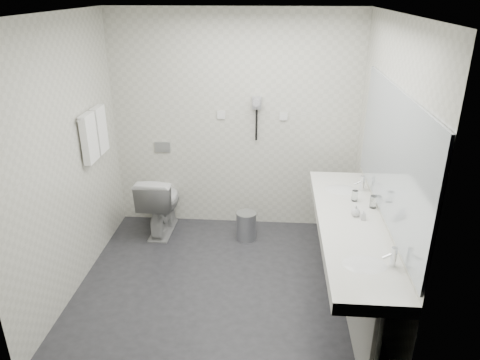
{
  "coord_description": "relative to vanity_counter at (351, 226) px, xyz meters",
  "views": [
    {
      "loc": [
        0.44,
        -3.65,
        2.69
      ],
      "look_at": [
        0.15,
        0.15,
        1.05
      ],
      "focal_mm": 33.86,
      "sensor_mm": 36.0,
      "label": 1
    }
  ],
  "objects": [
    {
      "name": "floor",
      "position": [
        -1.12,
        0.2,
        -0.8
      ],
      "size": [
        2.8,
        2.8,
        0.0
      ],
      "primitive_type": "plane",
      "color": "#242429",
      "rests_on": "ground"
    },
    {
      "name": "ceiling",
      "position": [
        -1.12,
        0.2,
        1.7
      ],
      "size": [
        2.8,
        2.8,
        0.0
      ],
      "primitive_type": "plane",
      "rotation": [
        3.14,
        0.0,
        0.0
      ],
      "color": "silver",
      "rests_on": "wall_back"
    },
    {
      "name": "wall_back",
      "position": [
        -1.12,
        1.5,
        0.45
      ],
      "size": [
        2.8,
        0.0,
        2.8
      ],
      "primitive_type": "plane",
      "rotation": [
        1.57,
        0.0,
        0.0
      ],
      "color": "beige",
      "rests_on": "floor"
    },
    {
      "name": "wall_front",
      "position": [
        -1.12,
        -1.1,
        0.45
      ],
      "size": [
        2.8,
        0.0,
        2.8
      ],
      "primitive_type": "plane",
      "rotation": [
        -1.57,
        0.0,
        0.0
      ],
      "color": "beige",
      "rests_on": "floor"
    },
    {
      "name": "wall_left",
      "position": [
        -2.52,
        0.2,
        0.45
      ],
      "size": [
        0.0,
        2.6,
        2.6
      ],
      "primitive_type": "plane",
      "rotation": [
        1.57,
        0.0,
        1.57
      ],
      "color": "beige",
      "rests_on": "floor"
    },
    {
      "name": "wall_right",
      "position": [
        0.27,
        0.2,
        0.45
      ],
      "size": [
        0.0,
        2.6,
        2.6
      ],
      "primitive_type": "plane",
      "rotation": [
        1.57,
        0.0,
        -1.57
      ],
      "color": "beige",
      "rests_on": "floor"
    },
    {
      "name": "vanity_counter",
      "position": [
        0.0,
        0.0,
        0.0
      ],
      "size": [
        0.55,
        2.2,
        0.1
      ],
      "primitive_type": "cube",
      "color": "silver",
      "rests_on": "floor"
    },
    {
      "name": "vanity_panel",
      "position": [
        0.02,
        0.0,
        -0.42
      ],
      "size": [
        0.03,
        2.15,
        0.75
      ],
      "primitive_type": "cube",
      "color": "gray",
      "rests_on": "floor"
    },
    {
      "name": "vanity_post_near",
      "position": [
        0.05,
        -1.04,
        -0.42
      ],
      "size": [
        0.06,
        0.06,
        0.75
      ],
      "primitive_type": "cylinder",
      "color": "silver",
      "rests_on": "floor"
    },
    {
      "name": "vanity_post_far",
      "position": [
        0.05,
        1.04,
        -0.42
      ],
      "size": [
        0.06,
        0.06,
        0.75
      ],
      "primitive_type": "cylinder",
      "color": "silver",
      "rests_on": "floor"
    },
    {
      "name": "mirror",
      "position": [
        0.26,
        0.0,
        0.65
      ],
      "size": [
        0.02,
        2.2,
        1.05
      ],
      "primitive_type": "cube",
      "color": "#B2BCC6",
      "rests_on": "wall_right"
    },
    {
      "name": "basin_near",
      "position": [
        0.0,
        -0.65,
        0.04
      ],
      "size": [
        0.4,
        0.31,
        0.05
      ],
      "primitive_type": "ellipsoid",
      "color": "silver",
      "rests_on": "vanity_counter"
    },
    {
      "name": "basin_far",
      "position": [
        0.0,
        0.65,
        0.04
      ],
      "size": [
        0.4,
        0.31,
        0.05
      ],
      "primitive_type": "ellipsoid",
      "color": "silver",
      "rests_on": "vanity_counter"
    },
    {
      "name": "faucet_near",
      "position": [
        0.19,
        -0.65,
        0.12
      ],
      "size": [
        0.04,
        0.04,
        0.15
      ],
      "primitive_type": "cylinder",
      "color": "silver",
      "rests_on": "vanity_counter"
    },
    {
      "name": "faucet_far",
      "position": [
        0.19,
        0.65,
        0.12
      ],
      "size": [
        0.04,
        0.04,
        0.15
      ],
      "primitive_type": "cylinder",
      "color": "silver",
      "rests_on": "vanity_counter"
    },
    {
      "name": "soap_bottle_a",
      "position": [
        0.1,
        0.04,
        0.1
      ],
      "size": [
        0.04,
        0.04,
        0.09
      ],
      "primitive_type": "imported",
      "rotation": [
        0.0,
        0.0,
        -0.02
      ],
      "color": "silver",
      "rests_on": "vanity_counter"
    },
    {
      "name": "soap_bottle_b",
      "position": [
        0.05,
        0.1,
        0.1
      ],
      "size": [
        0.1,
        0.1,
        0.1
      ],
      "primitive_type": "imported",
      "rotation": [
        0.0,
        0.0,
        -0.43
      ],
      "color": "silver",
      "rests_on": "vanity_counter"
    },
    {
      "name": "glass_left",
      "position": [
        0.23,
        0.28,
        0.11
      ],
      "size": [
        0.07,
        0.07,
        0.11
      ],
      "primitive_type": "cylinder",
      "rotation": [
        0.0,
        0.0,
        -0.04
      ],
      "color": "silver",
      "rests_on": "vanity_counter"
    },
    {
      "name": "glass_right",
      "position": [
        0.09,
        0.41,
        0.1
      ],
      "size": [
        0.06,
        0.06,
        0.1
      ],
      "primitive_type": "cylinder",
      "rotation": [
        0.0,
        0.0,
        -0.02
      ],
      "color": "silver",
      "rests_on": "vanity_counter"
    },
    {
      "name": "toilet",
      "position": [
        -1.97,
        1.19,
        -0.43
      ],
      "size": [
        0.43,
        0.73,
        0.73
      ],
      "primitive_type": "imported",
      "rotation": [
        0.0,
        0.0,
        3.11
      ],
      "color": "silver",
      "rests_on": "floor"
    },
    {
      "name": "flush_plate",
      "position": [
        -1.98,
        1.49,
        0.15
      ],
      "size": [
        0.18,
        0.02,
        0.12
      ],
      "primitive_type": "cube",
      "color": "#B2B5BA",
      "rests_on": "wall_back"
    },
    {
      "name": "pedal_bin",
      "position": [
        -0.96,
        1.08,
        -0.64
      ],
      "size": [
        0.25,
        0.25,
        0.32
      ],
      "primitive_type": "cylinder",
      "rotation": [
        0.0,
        0.0,
        -0.09
      ],
      "color": "#B2B5BA",
      "rests_on": "floor"
    },
    {
      "name": "bin_lid",
      "position": [
        -0.96,
        1.08,
        -0.47
      ],
      "size": [
        0.23,
        0.23,
        0.02
      ],
      "primitive_type": "cylinder",
      "color": "#B2B5BA",
      "rests_on": "pedal_bin"
    },
    {
      "name": "towel_rail",
      "position": [
        -2.47,
        0.75,
        0.75
      ],
      "size": [
        0.02,
        0.62,
        0.02
      ],
      "primitive_type": "cylinder",
      "rotation": [
        1.57,
        0.0,
        0.0
      ],
      "color": "silver",
      "rests_on": "wall_left"
    },
    {
      "name": "towel_near",
      "position": [
        -2.46,
        0.61,
        0.53
      ],
      "size": [
        0.07,
        0.24,
        0.48
      ],
      "primitive_type": "cube",
      "color": "white",
      "rests_on": "towel_rail"
    },
    {
      "name": "towel_far",
      "position": [
        -2.46,
        0.89,
        0.53
      ],
      "size": [
        0.07,
        0.24,
        0.48
      ],
      "primitive_type": "cube",
      "color": "white",
      "rests_on": "towel_rail"
    },
    {
      "name": "dryer_cradle",
      "position": [
        -0.88,
        1.47,
        0.7
      ],
      "size": [
        0.1,
        0.04,
        0.14
      ],
      "primitive_type": "cube",
      "color": "#97979C",
      "rests_on": "wall_back"
    },
    {
      "name": "dryer_barrel",
      "position": [
        -0.88,
        1.4,
        0.73
      ],
      "size": [
        0.08,
        0.14,
        0.08
      ],
      "primitive_type": "cylinder",
      "rotation": [
        1.57,
        0.0,
        0.0
      ],
      "color": "#97979C",
      "rests_on": "dryer_cradle"
    },
    {
      "name": "dryer_cord",
      "position": [
        -0.88,
        1.46,
        0.45
      ],
      "size": [
        0.02,
        0.02,
        0.35
      ],
      "primitive_type": "cylinder",
      "color": "black",
      "rests_on": "dryer_cradle"
    },
    {
      "name": "switch_plate_a",
      "position": [
        -1.27,
        1.49,
        0.55
      ],
      "size": [
        0.09,
        0.02,
        0.09
      ],
      "primitive_type": "cube",
      "color": "silver",
      "rests_on": "wall_back"
    },
    {
      "name": "switch_plate_b",
      "position": [
        -0.57,
        1.49,
        0.55
      ],
      "size": [
        0.09,
        0.02,
        0.09
      ],
      "primitive_type": "cube",
      "color": "silver",
      "rests_on": "wall_back"
    }
  ]
}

